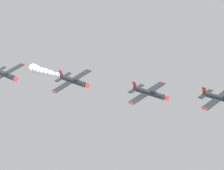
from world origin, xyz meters
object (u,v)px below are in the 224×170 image
object	(u,v)px
airplane_left_inner	(149,93)
airplane_right_inner	(73,81)
airplane_lead	(221,98)
airplane_left_outer	(5,74)

from	to	relation	value
airplane_left_inner	airplane_right_inner	bearing A→B (deg)	-38.51
airplane_lead	airplane_left_outer	distance (m)	45.59
airplane_lead	airplane_right_inner	distance (m)	31.19
airplane_lead	airplane_right_inner	world-z (taller)	airplane_right_inner
airplane_right_inner	airplane_left_outer	world-z (taller)	airplane_left_outer
airplane_lead	airplane_left_outer	bearing A→B (deg)	-37.64
airplane_lead	airplane_right_inner	bearing A→B (deg)	-36.30
airplane_lead	airplane_left_inner	world-z (taller)	airplane_left_inner
airplane_right_inner	airplane_left_inner	bearing A→B (deg)	141.49
airplane_lead	airplane_left_inner	bearing A→B (deg)	-34.01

